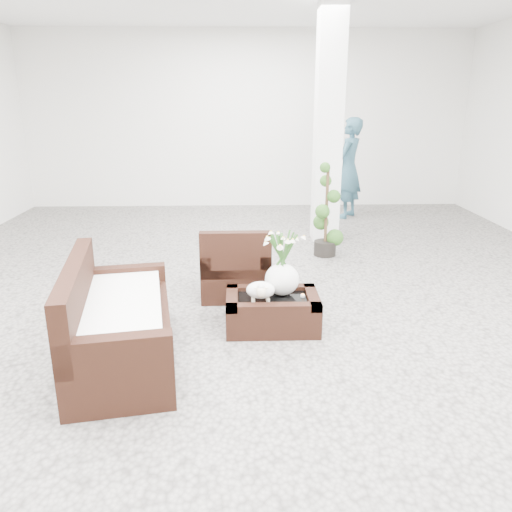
{
  "coord_description": "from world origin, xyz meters",
  "views": [
    {
      "loc": [
        -0.16,
        -5.03,
        2.17
      ],
      "look_at": [
        0.0,
        -0.1,
        0.62
      ],
      "focal_mm": 35.13,
      "sensor_mm": 36.0,
      "label": 1
    }
  ],
  "objects_px": {
    "armchair": "(236,260)",
    "topiary": "(326,211)",
    "loveseat": "(120,313)",
    "coffee_table": "(272,313)"
  },
  "relations": [
    {
      "from": "armchair",
      "to": "topiary",
      "type": "height_order",
      "value": "topiary"
    },
    {
      "from": "armchair",
      "to": "topiary",
      "type": "bearing_deg",
      "value": -131.28
    },
    {
      "from": "loveseat",
      "to": "topiary",
      "type": "bearing_deg",
      "value": -46.78
    },
    {
      "from": "coffee_table",
      "to": "topiary",
      "type": "relative_size",
      "value": 0.68
    },
    {
      "from": "loveseat",
      "to": "topiary",
      "type": "height_order",
      "value": "topiary"
    },
    {
      "from": "armchair",
      "to": "loveseat",
      "type": "relative_size",
      "value": 0.49
    },
    {
      "from": "armchair",
      "to": "loveseat",
      "type": "xyz_separation_m",
      "value": [
        -0.97,
        -1.54,
        0.04
      ]
    },
    {
      "from": "armchair",
      "to": "topiary",
      "type": "xyz_separation_m",
      "value": [
        1.28,
        1.46,
        0.25
      ]
    },
    {
      "from": "loveseat",
      "to": "coffee_table",
      "type": "bearing_deg",
      "value": -74.97
    },
    {
      "from": "coffee_table",
      "to": "armchair",
      "type": "distance_m",
      "value": 1.02
    }
  ]
}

